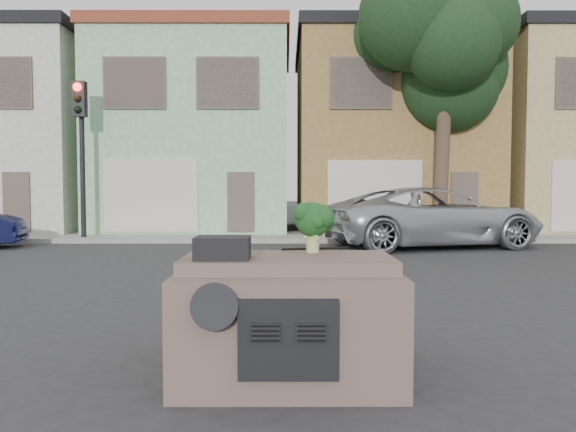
{
  "coord_description": "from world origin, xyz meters",
  "views": [
    {
      "loc": [
        -0.02,
        -8.3,
        1.76
      ],
      "look_at": [
        0.01,
        0.5,
        1.3
      ],
      "focal_mm": 35.0,
      "sensor_mm": 36.0,
      "label": 1
    }
  ],
  "objects": [
    {
      "name": "broccoli",
      "position": [
        0.24,
        -2.86,
        1.37
      ],
      "size": [
        0.53,
        0.53,
        0.5
      ],
      "primitive_type": "cube",
      "rotation": [
        0.0,
        0.0,
        1.21
      ],
      "color": "#153B17",
      "rests_on": "car_dashboard"
    },
    {
      "name": "wiper_arm",
      "position": [
        0.28,
        -2.62,
        1.13
      ],
      "size": [
        0.69,
        0.15,
        0.02
      ],
      "primitive_type": "cube",
      "rotation": [
        0.0,
        0.0,
        0.17
      ],
      "color": "black",
      "rests_on": "car_dashboard"
    },
    {
      "name": "townhouse_tan",
      "position": [
        4.0,
        14.5,
        3.77
      ],
      "size": [
        7.2,
        8.2,
        7.55
      ],
      "primitive_type": "cube",
      "color": "olive",
      "rests_on": "ground"
    },
    {
      "name": "silver_pickup",
      "position": [
        4.27,
        7.96,
        0.0
      ],
      "size": [
        6.8,
        4.34,
        1.75
      ],
      "primitive_type": "imported",
      "rotation": [
        0.0,
        0.0,
        1.82
      ],
      "color": "#B5B9BD",
      "rests_on": "ground"
    },
    {
      "name": "townhouse_mint",
      "position": [
        -3.5,
        14.5,
        3.77
      ],
      "size": [
        7.2,
        8.2,
        7.55
      ],
      "primitive_type": "cube",
      "color": "#96D19A",
      "rests_on": "ground"
    },
    {
      "name": "tree_near",
      "position": [
        5.0,
        9.8,
        4.25
      ],
      "size": [
        4.4,
        4.0,
        8.5
      ],
      "primitive_type": "cube",
      "color": "#183418",
      "rests_on": "ground"
    },
    {
      "name": "townhouse_beige",
      "position": [
        11.5,
        14.5,
        3.77
      ],
      "size": [
        7.2,
        8.2,
        7.55
      ],
      "primitive_type": "cube",
      "color": "tan",
      "rests_on": "ground"
    },
    {
      "name": "ground_plane",
      "position": [
        0.0,
        0.0,
        0.0
      ],
      "size": [
        120.0,
        120.0,
        0.0
      ],
      "primitive_type": "plane",
      "color": "#303033",
      "rests_on": "ground"
    },
    {
      "name": "traffic_signal",
      "position": [
        -6.5,
        9.5,
        2.55
      ],
      "size": [
        0.4,
        0.4,
        5.1
      ],
      "primitive_type": "cube",
      "color": "black",
      "rests_on": "ground"
    },
    {
      "name": "townhouse_white",
      "position": [
        -11.0,
        14.5,
        3.77
      ],
      "size": [
        7.2,
        8.2,
        7.55
      ],
      "primitive_type": "cube",
      "color": "silver",
      "rests_on": "ground"
    },
    {
      "name": "sidewalk",
      "position": [
        0.0,
        10.5,
        0.07
      ],
      "size": [
        40.0,
        3.0,
        0.15
      ],
      "primitive_type": "cube",
      "color": "gray",
      "rests_on": "ground"
    },
    {
      "name": "car_dashboard",
      "position": [
        0.0,
        -3.0,
        0.56
      ],
      "size": [
        2.0,
        1.8,
        1.12
      ],
      "primitive_type": "cube",
      "color": "brown",
      "rests_on": "ground"
    },
    {
      "name": "instrument_hump",
      "position": [
        -0.58,
        -3.35,
        1.22
      ],
      "size": [
        0.48,
        0.38,
        0.2
      ],
      "primitive_type": "cube",
      "color": "black",
      "rests_on": "car_dashboard"
    }
  ]
}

